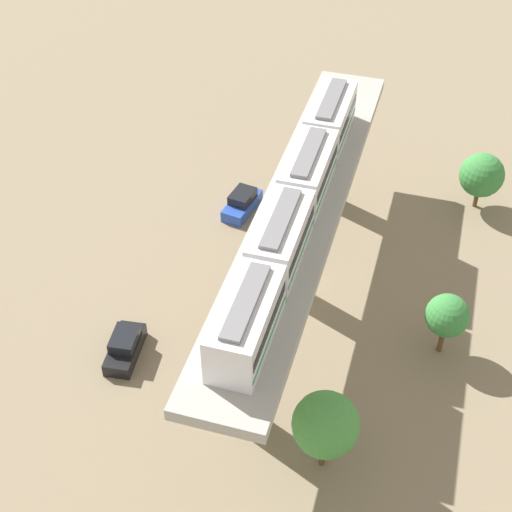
% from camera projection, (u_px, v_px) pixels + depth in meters
% --- Properties ---
extents(ground_plane, '(120.00, 120.00, 0.00)m').
position_uv_depth(ground_plane, '(297.00, 296.00, 54.55)').
color(ground_plane, '#84755B').
extents(viaduct, '(5.20, 35.80, 8.58)m').
position_uv_depth(viaduct, '(301.00, 226.00, 50.12)').
color(viaduct, '#A8A59E').
rests_on(viaduct, ground).
extents(train, '(2.64, 27.45, 3.24)m').
position_uv_depth(train, '(295.00, 204.00, 46.28)').
color(train, white).
rests_on(train, viaduct).
extents(parked_car_black, '(2.26, 4.37, 1.76)m').
position_uv_depth(parked_car_black, '(125.00, 347.00, 49.97)').
color(parked_car_black, black).
rests_on(parked_car_black, ground).
extents(parked_car_blue, '(2.47, 4.44, 1.76)m').
position_uv_depth(parked_car_blue, '(242.00, 203.00, 61.57)').
color(parked_car_blue, '#284CB7').
rests_on(parked_car_blue, ground).
extents(tree_near_viaduct, '(3.61, 3.61, 4.95)m').
position_uv_depth(tree_near_viaduct, '(482.00, 175.00, 60.41)').
color(tree_near_viaduct, brown).
rests_on(tree_near_viaduct, ground).
extents(tree_mid_lot, '(2.90, 2.90, 4.83)m').
position_uv_depth(tree_mid_lot, '(447.00, 316.00, 48.49)').
color(tree_mid_lot, brown).
rests_on(tree_mid_lot, ground).
extents(tree_far_corner, '(3.85, 3.85, 5.77)m').
position_uv_depth(tree_far_corner, '(326.00, 425.00, 41.63)').
color(tree_far_corner, brown).
rests_on(tree_far_corner, ground).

